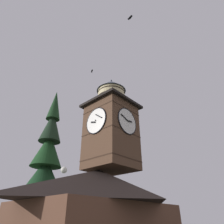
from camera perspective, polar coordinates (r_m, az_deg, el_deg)
building_main at (r=17.69m, az=-4.10°, el=-25.56°), size 12.31×8.67×6.24m
clock_tower at (r=19.66m, az=-0.24°, el=-3.72°), size 4.61×4.61×9.81m
pine_tree_behind at (r=23.46m, az=-18.48°, el=-15.90°), size 5.03×5.03×17.15m
moon at (r=57.85m, az=-13.37°, el=-15.58°), size 1.74×1.74×1.74m
flying_bird_high at (r=24.35m, az=5.09°, el=24.94°), size 0.32×0.67×0.17m
flying_bird_low at (r=26.43m, az=-5.65°, el=11.49°), size 0.43×0.56×0.13m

